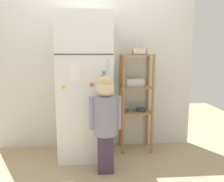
# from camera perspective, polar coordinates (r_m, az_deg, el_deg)

# --- Properties ---
(ground_plane) EXTENTS (6.00, 6.00, 0.00)m
(ground_plane) POSITION_cam_1_polar(r_m,az_deg,el_deg) (3.22, -4.04, -15.32)
(ground_plane) COLOR tan
(kitchen_wall_back) EXTENTS (2.77, 0.03, 2.32)m
(kitchen_wall_back) POSITION_cam_1_polar(r_m,az_deg,el_deg) (3.27, -4.32, 6.13)
(kitchen_wall_back) COLOR silver
(kitchen_wall_back) RESTS_ON ground
(refrigerator) EXTENTS (0.67, 0.62, 1.82)m
(refrigerator) POSITION_cam_1_polar(r_m,az_deg,el_deg) (2.98, -6.48, 0.95)
(refrigerator) COLOR white
(refrigerator) RESTS_ON ground
(child_standing) EXTENTS (0.35, 0.26, 1.10)m
(child_standing) POSITION_cam_1_polar(r_m,az_deg,el_deg) (2.56, -1.63, -5.99)
(child_standing) COLOR #45354D
(child_standing) RESTS_ON ground
(pantry_shelf_unit) EXTENTS (0.43, 0.32, 1.32)m
(pantry_shelf_unit) POSITION_cam_1_polar(r_m,az_deg,el_deg) (3.18, 5.86, -0.43)
(pantry_shelf_unit) COLOR #9E7247
(pantry_shelf_unit) RESTS_ON ground
(fruit_bin) EXTENTS (0.18, 0.16, 0.08)m
(fruit_bin) POSITION_cam_1_polar(r_m,az_deg,el_deg) (3.11, 6.52, 9.59)
(fruit_bin) COLOR white
(fruit_bin) RESTS_ON pantry_shelf_unit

